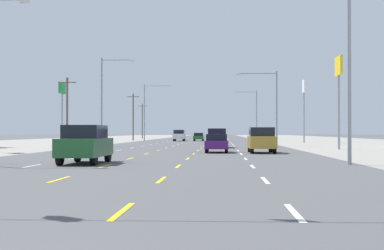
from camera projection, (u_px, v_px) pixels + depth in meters
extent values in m
plane|color=#4C4C4F|center=(191.00, 145.00, 70.44)|extent=(572.00, 572.00, 0.00)
cube|color=white|center=(33.00, 166.00, 26.78)|extent=(0.14, 2.60, 0.01)
cube|color=white|center=(74.00, 158.00, 34.27)|extent=(0.14, 2.60, 0.01)
cube|color=white|center=(100.00, 154.00, 41.76)|extent=(0.14, 2.60, 0.01)
cube|color=white|center=(119.00, 150.00, 49.25)|extent=(0.14, 2.60, 0.01)
cube|color=white|center=(132.00, 148.00, 56.74)|extent=(0.14, 2.60, 0.01)
cube|color=white|center=(143.00, 146.00, 64.23)|extent=(0.14, 2.60, 0.01)
cube|color=white|center=(151.00, 145.00, 71.72)|extent=(0.14, 2.60, 0.01)
cube|color=white|center=(157.00, 143.00, 79.21)|extent=(0.14, 2.60, 0.01)
cube|color=white|center=(163.00, 142.00, 86.70)|extent=(0.14, 2.60, 0.01)
cube|color=white|center=(168.00, 141.00, 94.18)|extent=(0.14, 2.60, 0.01)
cube|color=white|center=(171.00, 141.00, 101.67)|extent=(0.14, 2.60, 0.01)
cube|color=white|center=(175.00, 140.00, 109.16)|extent=(0.14, 2.60, 0.01)
cube|color=white|center=(178.00, 140.00, 116.65)|extent=(0.14, 2.60, 0.01)
cube|color=white|center=(180.00, 139.00, 124.14)|extent=(0.14, 2.60, 0.01)
cube|color=white|center=(183.00, 139.00, 131.63)|extent=(0.14, 2.60, 0.01)
cube|color=white|center=(185.00, 138.00, 139.12)|extent=(0.14, 2.60, 0.01)
cube|color=white|center=(187.00, 138.00, 146.61)|extent=(0.14, 2.60, 0.01)
cube|color=white|center=(188.00, 138.00, 154.10)|extent=(0.14, 2.60, 0.01)
cube|color=white|center=(190.00, 137.00, 161.59)|extent=(0.14, 2.60, 0.01)
cube|color=white|center=(191.00, 137.00, 169.08)|extent=(0.14, 2.60, 0.01)
cube|color=white|center=(193.00, 137.00, 176.57)|extent=(0.14, 2.60, 0.01)
cube|color=white|center=(194.00, 137.00, 184.06)|extent=(0.14, 2.60, 0.01)
cube|color=white|center=(195.00, 137.00, 191.55)|extent=(0.14, 2.60, 0.01)
cube|color=white|center=(196.00, 136.00, 199.03)|extent=(0.14, 2.60, 0.01)
cube|color=white|center=(197.00, 136.00, 206.52)|extent=(0.14, 2.60, 0.01)
cube|color=white|center=(198.00, 136.00, 214.01)|extent=(0.14, 2.60, 0.01)
cube|color=white|center=(198.00, 136.00, 221.50)|extent=(0.14, 2.60, 0.01)
cube|color=yellow|center=(59.00, 179.00, 19.11)|extent=(0.14, 2.60, 0.01)
cube|color=yellow|center=(105.00, 166.00, 26.60)|extent=(0.14, 2.60, 0.01)
cube|color=yellow|center=(130.00, 159.00, 34.09)|extent=(0.14, 2.60, 0.01)
cube|color=yellow|center=(147.00, 154.00, 41.58)|extent=(0.14, 2.60, 0.01)
cube|color=yellow|center=(158.00, 150.00, 49.07)|extent=(0.14, 2.60, 0.01)
cube|color=yellow|center=(166.00, 148.00, 56.56)|extent=(0.14, 2.60, 0.01)
cube|color=yellow|center=(173.00, 146.00, 64.05)|extent=(0.14, 2.60, 0.01)
cube|color=yellow|center=(178.00, 145.00, 71.53)|extent=(0.14, 2.60, 0.01)
cube|color=yellow|center=(182.00, 143.00, 79.02)|extent=(0.14, 2.60, 0.01)
cube|color=yellow|center=(185.00, 142.00, 86.51)|extent=(0.14, 2.60, 0.01)
cube|color=yellow|center=(188.00, 142.00, 94.00)|extent=(0.14, 2.60, 0.01)
cube|color=yellow|center=(191.00, 141.00, 101.49)|extent=(0.14, 2.60, 0.01)
cube|color=yellow|center=(193.00, 140.00, 108.98)|extent=(0.14, 2.60, 0.01)
cube|color=yellow|center=(195.00, 140.00, 116.47)|extent=(0.14, 2.60, 0.01)
cube|color=yellow|center=(196.00, 139.00, 123.96)|extent=(0.14, 2.60, 0.01)
cube|color=yellow|center=(198.00, 139.00, 131.45)|extent=(0.14, 2.60, 0.01)
cube|color=yellow|center=(199.00, 138.00, 138.94)|extent=(0.14, 2.60, 0.01)
cube|color=yellow|center=(200.00, 138.00, 146.43)|extent=(0.14, 2.60, 0.01)
cube|color=yellow|center=(201.00, 138.00, 153.92)|extent=(0.14, 2.60, 0.01)
cube|color=yellow|center=(202.00, 137.00, 161.41)|extent=(0.14, 2.60, 0.01)
cube|color=yellow|center=(203.00, 137.00, 168.90)|extent=(0.14, 2.60, 0.01)
cube|color=yellow|center=(204.00, 137.00, 176.38)|extent=(0.14, 2.60, 0.01)
cube|color=yellow|center=(204.00, 137.00, 183.87)|extent=(0.14, 2.60, 0.01)
cube|color=yellow|center=(205.00, 137.00, 191.36)|extent=(0.14, 2.60, 0.01)
cube|color=yellow|center=(206.00, 136.00, 198.85)|extent=(0.14, 2.60, 0.01)
cube|color=yellow|center=(206.00, 136.00, 206.34)|extent=(0.14, 2.60, 0.01)
cube|color=yellow|center=(207.00, 136.00, 213.83)|extent=(0.14, 2.60, 0.01)
cube|color=yellow|center=(207.00, 136.00, 221.32)|extent=(0.14, 2.60, 0.01)
cube|color=yellow|center=(122.00, 211.00, 11.44)|extent=(0.14, 2.60, 0.01)
cube|color=yellow|center=(161.00, 180.00, 18.93)|extent=(0.14, 2.60, 0.01)
cube|color=yellow|center=(178.00, 166.00, 26.42)|extent=(0.14, 2.60, 0.01)
cube|color=yellow|center=(188.00, 159.00, 33.91)|extent=(0.14, 2.60, 0.01)
cube|color=yellow|center=(194.00, 154.00, 41.40)|extent=(0.14, 2.60, 0.01)
cube|color=yellow|center=(198.00, 150.00, 48.88)|extent=(0.14, 2.60, 0.01)
cube|color=yellow|center=(201.00, 148.00, 56.37)|extent=(0.14, 2.60, 0.01)
cube|color=yellow|center=(203.00, 146.00, 63.86)|extent=(0.14, 2.60, 0.01)
cube|color=yellow|center=(205.00, 145.00, 71.35)|extent=(0.14, 2.60, 0.01)
cube|color=yellow|center=(207.00, 143.00, 78.84)|extent=(0.14, 2.60, 0.01)
cube|color=yellow|center=(208.00, 142.00, 86.33)|extent=(0.14, 2.60, 0.01)
cube|color=yellow|center=(209.00, 142.00, 93.82)|extent=(0.14, 2.60, 0.01)
cube|color=yellow|center=(210.00, 141.00, 101.31)|extent=(0.14, 2.60, 0.01)
cube|color=yellow|center=(211.00, 140.00, 108.80)|extent=(0.14, 2.60, 0.01)
cube|color=yellow|center=(211.00, 140.00, 116.29)|extent=(0.14, 2.60, 0.01)
cube|color=yellow|center=(212.00, 139.00, 123.78)|extent=(0.14, 2.60, 0.01)
cube|color=yellow|center=(212.00, 139.00, 131.27)|extent=(0.14, 2.60, 0.01)
cube|color=yellow|center=(213.00, 138.00, 138.76)|extent=(0.14, 2.60, 0.01)
cube|color=yellow|center=(213.00, 138.00, 146.25)|extent=(0.14, 2.60, 0.01)
cube|color=yellow|center=(214.00, 138.00, 153.73)|extent=(0.14, 2.60, 0.01)
cube|color=yellow|center=(214.00, 137.00, 161.22)|extent=(0.14, 2.60, 0.01)
cube|color=yellow|center=(214.00, 137.00, 168.71)|extent=(0.14, 2.60, 0.01)
cube|color=yellow|center=(215.00, 137.00, 176.20)|extent=(0.14, 2.60, 0.01)
cube|color=yellow|center=(215.00, 137.00, 183.69)|extent=(0.14, 2.60, 0.01)
cube|color=yellow|center=(215.00, 137.00, 191.18)|extent=(0.14, 2.60, 0.01)
cube|color=yellow|center=(215.00, 136.00, 198.67)|extent=(0.14, 2.60, 0.01)
cube|color=yellow|center=(216.00, 136.00, 206.16)|extent=(0.14, 2.60, 0.01)
cube|color=yellow|center=(216.00, 136.00, 213.65)|extent=(0.14, 2.60, 0.01)
cube|color=yellow|center=(216.00, 136.00, 221.14)|extent=(0.14, 2.60, 0.01)
cube|color=white|center=(294.00, 213.00, 11.26)|extent=(0.14, 2.60, 0.01)
cube|color=white|center=(265.00, 180.00, 18.75)|extent=(0.14, 2.60, 0.01)
cube|color=white|center=(253.00, 167.00, 26.23)|extent=(0.14, 2.60, 0.01)
cube|color=white|center=(246.00, 159.00, 33.72)|extent=(0.14, 2.60, 0.01)
cube|color=white|center=(241.00, 154.00, 41.21)|extent=(0.14, 2.60, 0.01)
cube|color=white|center=(238.00, 151.00, 48.70)|extent=(0.14, 2.60, 0.01)
cube|color=white|center=(236.00, 148.00, 56.19)|extent=(0.14, 2.60, 0.01)
cube|color=white|center=(234.00, 146.00, 63.68)|extent=(0.14, 2.60, 0.01)
cube|color=white|center=(233.00, 145.00, 71.17)|extent=(0.14, 2.60, 0.01)
cube|color=white|center=(232.00, 143.00, 78.66)|extent=(0.14, 2.60, 0.01)
cube|color=white|center=(231.00, 142.00, 86.15)|extent=(0.14, 2.60, 0.01)
cube|color=white|center=(230.00, 142.00, 93.64)|extent=(0.14, 2.60, 0.01)
cube|color=white|center=(229.00, 141.00, 101.13)|extent=(0.14, 2.60, 0.01)
cube|color=white|center=(229.00, 140.00, 108.62)|extent=(0.14, 2.60, 0.01)
cube|color=white|center=(228.00, 140.00, 116.11)|extent=(0.14, 2.60, 0.01)
cube|color=white|center=(228.00, 139.00, 123.60)|extent=(0.14, 2.60, 0.01)
cube|color=white|center=(227.00, 139.00, 131.08)|extent=(0.14, 2.60, 0.01)
cube|color=white|center=(227.00, 138.00, 138.57)|extent=(0.14, 2.60, 0.01)
cube|color=white|center=(227.00, 138.00, 146.06)|extent=(0.14, 2.60, 0.01)
cube|color=white|center=(226.00, 138.00, 153.55)|extent=(0.14, 2.60, 0.01)
cube|color=white|center=(226.00, 137.00, 161.04)|extent=(0.14, 2.60, 0.01)
cube|color=white|center=(226.00, 137.00, 168.53)|extent=(0.14, 2.60, 0.01)
cube|color=white|center=(226.00, 137.00, 176.02)|extent=(0.14, 2.60, 0.01)
cube|color=white|center=(226.00, 137.00, 183.51)|extent=(0.14, 2.60, 0.01)
cube|color=white|center=(225.00, 137.00, 191.00)|extent=(0.14, 2.60, 0.01)
cube|color=white|center=(225.00, 136.00, 198.49)|extent=(0.14, 2.60, 0.01)
cube|color=white|center=(225.00, 136.00, 205.98)|extent=(0.14, 2.60, 0.01)
cube|color=white|center=(225.00, 136.00, 213.47)|extent=(0.14, 2.60, 0.01)
cube|color=white|center=(225.00, 136.00, 220.96)|extent=(0.14, 2.60, 0.01)
cube|color=#235B2D|center=(85.00, 147.00, 28.93)|extent=(1.98, 4.90, 0.92)
cube|color=black|center=(85.00, 132.00, 28.89)|extent=(1.82, 2.70, 0.68)
cylinder|color=black|center=(78.00, 155.00, 30.66)|extent=(0.26, 0.76, 0.76)
cylinder|color=black|center=(108.00, 155.00, 30.58)|extent=(0.26, 0.76, 0.76)
cylinder|color=black|center=(60.00, 158.00, 27.27)|extent=(0.26, 0.76, 0.76)
cylinder|color=black|center=(94.00, 158.00, 27.18)|extent=(0.26, 0.76, 0.76)
cube|color=#B28C33|center=(261.00, 142.00, 43.46)|extent=(1.98, 4.90, 0.92)
cube|color=black|center=(261.00, 132.00, 43.42)|extent=(1.82, 2.70, 0.68)
cylinder|color=black|center=(250.00, 147.00, 45.20)|extent=(0.26, 0.76, 0.76)
cylinder|color=black|center=(270.00, 147.00, 45.11)|extent=(0.26, 0.76, 0.76)
cylinder|color=black|center=(252.00, 149.00, 41.80)|extent=(0.26, 0.76, 0.76)
cylinder|color=black|center=(274.00, 149.00, 41.71)|extent=(0.26, 0.76, 0.76)
cube|color=#4C196B|center=(217.00, 144.00, 44.34)|extent=(1.80, 4.50, 0.62)
cube|color=black|center=(217.00, 137.00, 44.24)|extent=(1.62, 2.10, 0.52)
cylinder|color=black|center=(207.00, 148.00, 45.92)|extent=(0.22, 0.64, 0.64)
cylinder|color=black|center=(226.00, 148.00, 45.84)|extent=(0.22, 0.64, 0.64)
cylinder|color=black|center=(206.00, 149.00, 42.82)|extent=(0.22, 0.64, 0.64)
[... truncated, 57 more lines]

